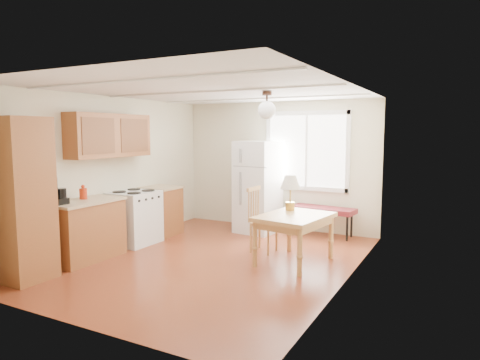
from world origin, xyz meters
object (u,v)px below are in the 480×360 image
Objects in this scene: chair at (258,215)px; refrigerator at (258,187)px; bench at (323,210)px; dining_table at (294,222)px.

refrigerator is at bearing 117.49° from chair.
dining_table reaches higher than bench.
dining_table is at bearing -80.08° from bench.
dining_table is (0.11, -1.77, 0.13)m from bench.
bench is at bearing 101.45° from dining_table.
refrigerator is at bearing -161.91° from bench.
refrigerator is 1.36m from chair.
dining_table is (1.31, -1.52, -0.26)m from refrigerator.
chair reaches higher than bench.
bench is at bearing 18.06° from refrigerator.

